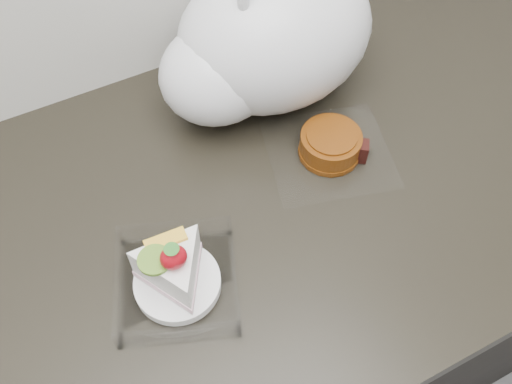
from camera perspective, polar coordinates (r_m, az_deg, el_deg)
name	(u,v)px	position (r m, az deg, el deg)	size (l,w,h in m)	color
counter	(190,349)	(1.19, -6.60, -15.35)	(2.04, 0.64, 0.90)	black
cake_tray	(176,276)	(0.72, -8.03, -8.31)	(0.19, 0.19, 0.12)	white
mooncake_wrap	(331,146)	(0.85, 7.53, 4.56)	(0.22, 0.21, 0.04)	white
plastic_bag	(264,41)	(0.86, 0.83, 14.83)	(0.39, 0.31, 0.28)	silver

